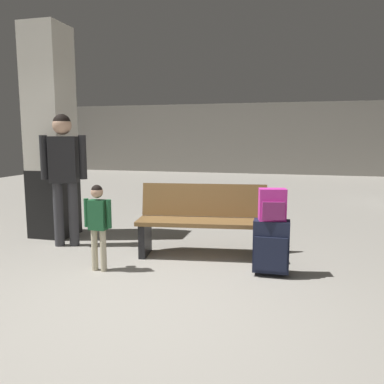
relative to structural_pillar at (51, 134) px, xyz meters
The scene contains 8 objects.
ground_plane 3.31m from the structural_pillar, 41.77° to the left, with size 18.00×18.00×0.10m, color gray.
garage_back_wall 11.02m from the structural_pillar, 78.63° to the left, with size 18.00×0.12×2.80m, color gray.
structural_pillar is the anchor object (origin of this frame).
bench 2.65m from the structural_pillar, ahead, with size 1.66×0.74×0.89m.
suitcase 3.60m from the structural_pillar, 16.16° to the right, with size 0.38×0.24×0.60m.
backpack_bright 3.48m from the structural_pillar, 16.16° to the right, with size 0.31×0.24×0.34m.
child 2.11m from the structural_pillar, 42.25° to the right, with size 0.33×0.20×0.97m.
adult 0.80m from the structural_pillar, 43.48° to the right, with size 0.59×0.31×1.78m.
Camera 1 is at (1.29, -3.02, 1.49)m, focal length 36.56 mm.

